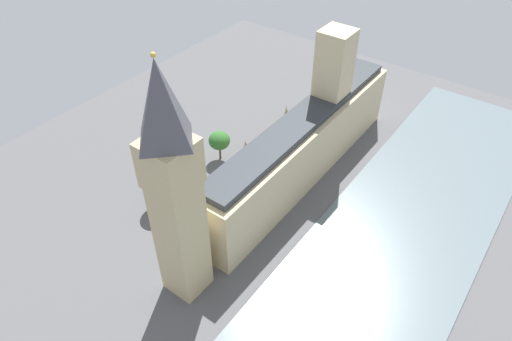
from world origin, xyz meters
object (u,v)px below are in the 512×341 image
car_blue_leading (252,154)px  street_lamp_corner (186,167)px  parliament_building (305,141)px  car_black_near_tower (310,114)px  plane_tree_under_trees (219,141)px  plane_tree_by_river_gate (158,183)px  pedestrian_kerbside (328,113)px  double_decker_bus_midblock (285,133)px  pedestrian_trailing (328,109)px  car_dark_green_opposite_hall (182,211)px  car_white_far_end (223,182)px  clock_tower (174,188)px

car_blue_leading → street_lamp_corner: 19.14m
parliament_building → car_black_near_tower: size_ratio=14.24×
plane_tree_under_trees → car_blue_leading: bearing=-140.1°
car_black_near_tower → plane_tree_under_trees: plane_tree_under_trees is taller
plane_tree_by_river_gate → pedestrian_kerbside: bearing=-102.5°
plane_tree_by_river_gate → car_black_near_tower: bearing=-99.2°
double_decker_bus_midblock → street_lamp_corner: bearing=68.0°
double_decker_bus_midblock → pedestrian_trailing: 20.55m
car_dark_green_opposite_hall → car_blue_leading: bearing=83.3°
pedestrian_kerbside → pedestrian_trailing: size_ratio=1.06×
parliament_building → car_white_far_end: (13.11, 15.97, -8.70)m
car_blue_leading → car_white_far_end: size_ratio=0.91×
plane_tree_by_river_gate → car_white_far_end: bearing=-117.2°
double_decker_bus_midblock → pedestrian_trailing: bearing=-98.7°
car_black_near_tower → car_dark_green_opposite_hall: same height
parliament_building → clock_tower: clock_tower is taller
street_lamp_corner → plane_tree_by_river_gate: bearing=92.0°
clock_tower → plane_tree_by_river_gate: size_ratio=5.16×
clock_tower → car_black_near_tower: 70.63m
car_blue_leading → car_dark_green_opposite_hall: same height
car_white_far_end → car_dark_green_opposite_hall: bearing=83.4°
pedestrian_trailing → plane_tree_by_river_gate: bearing=58.0°
car_dark_green_opposite_hall → plane_tree_under_trees: (6.08, -20.84, 4.84)m
car_black_near_tower → car_blue_leading: same height
car_white_far_end → plane_tree_under_trees: bearing=-49.1°
clock_tower → car_black_near_tower: clock_tower is taller
car_blue_leading → car_dark_green_opposite_hall: bearing=87.7°
street_lamp_corner → double_decker_bus_midblock: bearing=-109.1°
parliament_building → pedestrian_trailing: (8.76, -28.29, -8.88)m
plane_tree_under_trees → street_lamp_corner: size_ratio=1.18×
car_black_near_tower → pedestrian_trailing: 6.33m
clock_tower → plane_tree_by_river_gate: clock_tower is taller
plane_tree_by_river_gate → street_lamp_corner: bearing=-88.0°
car_black_near_tower → pedestrian_trailing: size_ratio=3.11×
double_decker_bus_midblock → clock_tower: bearing=99.2°
car_blue_leading → pedestrian_trailing: bearing=-100.7°
car_black_near_tower → street_lamp_corner: street_lamp_corner is taller
pedestrian_trailing → street_lamp_corner: street_lamp_corner is taller
clock_tower → street_lamp_corner: 36.60m
pedestrian_trailing → double_decker_bus_midblock: bearing=63.5°
car_black_near_tower → plane_tree_under_trees: size_ratio=0.60×
car_blue_leading → pedestrian_kerbside: bearing=-103.2°
clock_tower → plane_tree_under_trees: size_ratio=6.08×
plane_tree_by_river_gate → plane_tree_under_trees: (0.01, -21.58, -1.05)m
clock_tower → car_black_near_tower: size_ratio=10.09×
car_black_near_tower → double_decker_bus_midblock: (-0.94, 14.78, 1.74)m
car_black_near_tower → plane_tree_by_river_gate: 53.56m
parliament_building → pedestrian_kerbside: 28.98m
pedestrian_kerbside → parliament_building: bearing=109.0°
car_blue_leading → pedestrian_trailing: car_blue_leading is taller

